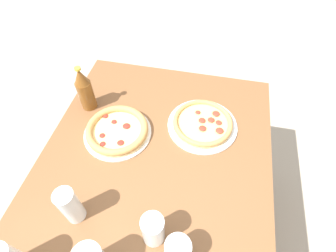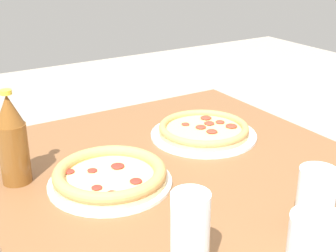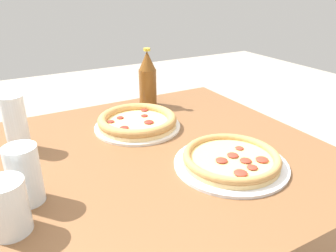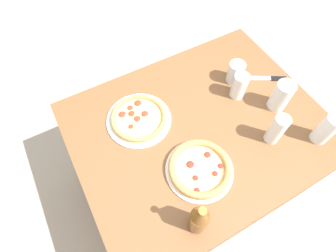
% 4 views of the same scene
% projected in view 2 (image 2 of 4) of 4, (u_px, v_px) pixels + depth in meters
% --- Properties ---
extents(pizza_pepperoni, '(0.28, 0.28, 0.04)m').
position_uv_depth(pizza_pepperoni, '(110.00, 176.00, 1.05)').
color(pizza_pepperoni, silver).
rests_on(pizza_pepperoni, table).
extents(pizza_salami, '(0.30, 0.30, 0.04)m').
position_uv_depth(pizza_salami, '(204.00, 130.00, 1.31)').
color(pizza_salami, silver).
rests_on(pizza_salami, table).
extents(glass_red_wine, '(0.06, 0.06, 0.16)m').
position_uv_depth(glass_red_wine, '(190.00, 240.00, 0.74)').
color(glass_red_wine, white).
rests_on(glass_red_wine, table).
extents(glass_iced_tea, '(0.07, 0.07, 0.13)m').
position_uv_depth(glass_iced_tea, '(315.00, 204.00, 0.86)').
color(glass_iced_tea, white).
rests_on(glass_iced_tea, table).
extents(beer_bottle, '(0.07, 0.07, 0.22)m').
position_uv_depth(beer_bottle, '(12.00, 140.00, 1.03)').
color(beer_bottle, brown).
rests_on(beer_bottle, table).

